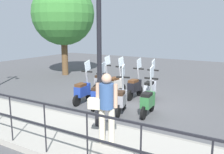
{
  "coord_description": "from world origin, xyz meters",
  "views": [
    {
      "loc": [
        -7.62,
        -4.17,
        2.69
      ],
      "look_at": [
        0.2,
        0.5,
        0.9
      ],
      "focal_mm": 40.0,
      "sensor_mm": 36.0,
      "label": 1
    }
  ],
  "objects_px": {
    "tree_large": "(63,14)",
    "scooter_far_1": "(135,86)",
    "scooter_near_2": "(99,94)",
    "scooter_far_3": "(102,81)",
    "scooter_near_3": "(83,90)",
    "lamp_post_near": "(99,54)",
    "scooter_far_0": "(150,88)",
    "scooter_near_0": "(148,100)",
    "scooter_near_1": "(121,99)",
    "pedestrian_with_bag": "(106,103)",
    "scooter_far_2": "(116,84)"
  },
  "relations": [
    {
      "from": "scooter_near_1",
      "to": "scooter_far_3",
      "type": "xyz_separation_m",
      "value": [
        1.98,
        1.99,
        0.0
      ]
    },
    {
      "from": "scooter_near_2",
      "to": "scooter_far_3",
      "type": "distance_m",
      "value": 2.14
    },
    {
      "from": "scooter_near_3",
      "to": "scooter_far_3",
      "type": "bearing_deg",
      "value": 5.36
    },
    {
      "from": "scooter_near_0",
      "to": "scooter_near_1",
      "type": "xyz_separation_m",
      "value": [
        -0.27,
        0.81,
        0.0
      ]
    },
    {
      "from": "lamp_post_near",
      "to": "scooter_near_3",
      "type": "bearing_deg",
      "value": 47.29
    },
    {
      "from": "scooter_near_3",
      "to": "scooter_far_3",
      "type": "relative_size",
      "value": 1.0
    },
    {
      "from": "lamp_post_near",
      "to": "pedestrian_with_bag",
      "type": "relative_size",
      "value": 2.68
    },
    {
      "from": "lamp_post_near",
      "to": "scooter_near_1",
      "type": "height_order",
      "value": "lamp_post_near"
    },
    {
      "from": "scooter_near_0",
      "to": "scooter_near_3",
      "type": "xyz_separation_m",
      "value": [
        0.0,
        2.53,
        0.0
      ]
    },
    {
      "from": "lamp_post_near",
      "to": "tree_large",
      "type": "bearing_deg",
      "value": 47.42
    },
    {
      "from": "pedestrian_with_bag",
      "to": "scooter_near_2",
      "type": "relative_size",
      "value": 1.03
    },
    {
      "from": "pedestrian_with_bag",
      "to": "scooter_near_1",
      "type": "xyz_separation_m",
      "value": [
        2.29,
        0.88,
        -0.6
      ]
    },
    {
      "from": "scooter_far_2",
      "to": "scooter_far_1",
      "type": "bearing_deg",
      "value": -83.39
    },
    {
      "from": "scooter_far_1",
      "to": "scooter_near_1",
      "type": "bearing_deg",
      "value": -166.41
    },
    {
      "from": "scooter_far_1",
      "to": "scooter_far_3",
      "type": "bearing_deg",
      "value": 85.87
    },
    {
      "from": "scooter_far_0",
      "to": "scooter_near_3",
      "type": "bearing_deg",
      "value": 122.23
    },
    {
      "from": "scooter_near_2",
      "to": "scooter_far_3",
      "type": "relative_size",
      "value": 1.0
    },
    {
      "from": "scooter_near_1",
      "to": "scooter_far_1",
      "type": "bearing_deg",
      "value": -4.26
    },
    {
      "from": "lamp_post_near",
      "to": "scooter_near_3",
      "type": "distance_m",
      "value": 3.01
    },
    {
      "from": "pedestrian_with_bag",
      "to": "tree_large",
      "type": "distance_m",
      "value": 9.84
    },
    {
      "from": "scooter_near_3",
      "to": "scooter_far_3",
      "type": "height_order",
      "value": "same"
    },
    {
      "from": "tree_large",
      "to": "scooter_near_3",
      "type": "relative_size",
      "value": 3.4
    },
    {
      "from": "scooter_near_0",
      "to": "tree_large",
      "type": "bearing_deg",
      "value": 54.8
    },
    {
      "from": "scooter_near_3",
      "to": "scooter_near_1",
      "type": "bearing_deg",
      "value": -102.63
    },
    {
      "from": "pedestrian_with_bag",
      "to": "scooter_near_0",
      "type": "relative_size",
      "value": 1.03
    },
    {
      "from": "scooter_near_0",
      "to": "lamp_post_near",
      "type": "bearing_deg",
      "value": 154.93
    },
    {
      "from": "scooter_near_3",
      "to": "scooter_far_1",
      "type": "bearing_deg",
      "value": -44.12
    },
    {
      "from": "scooter_near_2",
      "to": "scooter_far_1",
      "type": "relative_size",
      "value": 1.0
    },
    {
      "from": "pedestrian_with_bag",
      "to": "scooter_near_3",
      "type": "height_order",
      "value": "pedestrian_with_bag"
    },
    {
      "from": "lamp_post_near",
      "to": "scooter_near_0",
      "type": "height_order",
      "value": "lamp_post_near"
    },
    {
      "from": "tree_large",
      "to": "scooter_far_1",
      "type": "xyz_separation_m",
      "value": [
        -2.44,
        -5.68,
        -2.98
      ]
    },
    {
      "from": "scooter_near_1",
      "to": "scooter_near_3",
      "type": "xyz_separation_m",
      "value": [
        0.27,
        1.72,
        0.0
      ]
    },
    {
      "from": "lamp_post_near",
      "to": "scooter_near_0",
      "type": "bearing_deg",
      "value": -20.01
    },
    {
      "from": "scooter_near_1",
      "to": "scooter_near_2",
      "type": "height_order",
      "value": "same"
    },
    {
      "from": "scooter_far_1",
      "to": "tree_large",
      "type": "bearing_deg",
      "value": 68.3
    },
    {
      "from": "tree_large",
      "to": "scooter_far_0",
      "type": "bearing_deg",
      "value": -111.32
    },
    {
      "from": "pedestrian_with_bag",
      "to": "scooter_near_2",
      "type": "xyz_separation_m",
      "value": [
        2.43,
        1.8,
        -0.6
      ]
    },
    {
      "from": "pedestrian_with_bag",
      "to": "scooter_far_0",
      "type": "xyz_separation_m",
      "value": [
        4.09,
        0.62,
        -0.6
      ]
    },
    {
      "from": "tree_large",
      "to": "scooter_far_1",
      "type": "distance_m",
      "value": 6.86
    },
    {
      "from": "scooter_near_0",
      "to": "scooter_far_1",
      "type": "relative_size",
      "value": 1.0
    },
    {
      "from": "scooter_near_0",
      "to": "scooter_far_3",
      "type": "height_order",
      "value": "same"
    },
    {
      "from": "scooter_far_1",
      "to": "scooter_far_3",
      "type": "height_order",
      "value": "same"
    },
    {
      "from": "lamp_post_near",
      "to": "scooter_near_2",
      "type": "distance_m",
      "value": 2.49
    },
    {
      "from": "scooter_near_3",
      "to": "scooter_far_2",
      "type": "bearing_deg",
      "value": -20.9
    },
    {
      "from": "scooter_near_2",
      "to": "scooter_far_1",
      "type": "height_order",
      "value": "same"
    },
    {
      "from": "scooter_far_3",
      "to": "scooter_far_1",
      "type": "bearing_deg",
      "value": -87.06
    },
    {
      "from": "lamp_post_near",
      "to": "tree_large",
      "type": "distance_m",
      "value": 8.6
    },
    {
      "from": "scooter_near_0",
      "to": "scooter_far_0",
      "type": "distance_m",
      "value": 1.62
    },
    {
      "from": "pedestrian_with_bag",
      "to": "scooter_far_3",
      "type": "distance_m",
      "value": 5.18
    },
    {
      "from": "pedestrian_with_bag",
      "to": "scooter_far_2",
      "type": "height_order",
      "value": "pedestrian_with_bag"
    }
  ]
}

